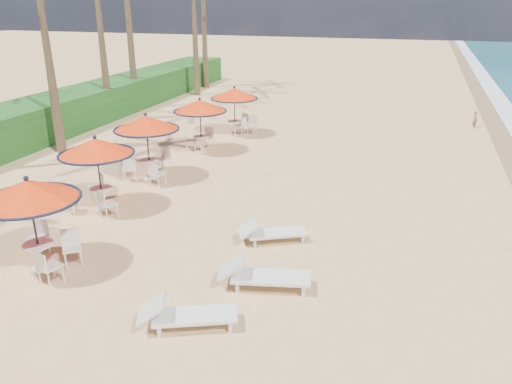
{
  "coord_description": "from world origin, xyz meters",
  "views": [
    {
      "loc": [
        4.03,
        -8.89,
        6.48
      ],
      "look_at": [
        -0.14,
        3.97,
        1.2
      ],
      "focal_mm": 35.0,
      "sensor_mm": 36.0,
      "label": 1
    }
  ],
  "objects_px": {
    "lounger_near": "(184,314)",
    "lounger_mid": "(261,275)",
    "station_1": "(95,156)",
    "station_3": "(200,111)",
    "station_4": "(236,99)",
    "station_0": "(33,202)",
    "lounger_far": "(270,232)",
    "station_2": "(147,131)"
  },
  "relations": [
    {
      "from": "station_1",
      "to": "lounger_mid",
      "type": "height_order",
      "value": "station_1"
    },
    {
      "from": "station_1",
      "to": "station_3",
      "type": "relative_size",
      "value": 1.02
    },
    {
      "from": "lounger_mid",
      "to": "lounger_far",
      "type": "xyz_separation_m",
      "value": [
        -0.48,
        2.37,
        -0.04
      ]
    },
    {
      "from": "station_1",
      "to": "lounger_near",
      "type": "bearing_deg",
      "value": -42.48
    },
    {
      "from": "station_0",
      "to": "lounger_far",
      "type": "relative_size",
      "value": 1.28
    },
    {
      "from": "station_0",
      "to": "lounger_mid",
      "type": "relative_size",
      "value": 1.11
    },
    {
      "from": "station_0",
      "to": "station_1",
      "type": "height_order",
      "value": "station_0"
    },
    {
      "from": "station_3",
      "to": "lounger_near",
      "type": "bearing_deg",
      "value": -67.73
    },
    {
      "from": "station_0",
      "to": "lounger_mid",
      "type": "xyz_separation_m",
      "value": [
        5.56,
        0.86,
        -1.49
      ]
    },
    {
      "from": "station_0",
      "to": "station_4",
      "type": "height_order",
      "value": "station_0"
    },
    {
      "from": "lounger_near",
      "to": "lounger_mid",
      "type": "height_order",
      "value": "lounger_mid"
    },
    {
      "from": "station_2",
      "to": "lounger_near",
      "type": "relative_size",
      "value": 1.19
    },
    {
      "from": "station_0",
      "to": "station_3",
      "type": "height_order",
      "value": "station_0"
    },
    {
      "from": "station_2",
      "to": "station_4",
      "type": "bearing_deg",
      "value": 82.92
    },
    {
      "from": "station_0",
      "to": "lounger_far",
      "type": "distance_m",
      "value": 6.21
    },
    {
      "from": "station_0",
      "to": "station_3",
      "type": "relative_size",
      "value": 1.04
    },
    {
      "from": "station_0",
      "to": "lounger_mid",
      "type": "height_order",
      "value": "station_0"
    },
    {
      "from": "station_2",
      "to": "lounger_near",
      "type": "height_order",
      "value": "station_2"
    },
    {
      "from": "station_1",
      "to": "station_0",
      "type": "bearing_deg",
      "value": -77.13
    },
    {
      "from": "lounger_mid",
      "to": "station_1",
      "type": "bearing_deg",
      "value": 142.27
    },
    {
      "from": "station_0",
      "to": "lounger_near",
      "type": "xyz_separation_m",
      "value": [
        4.49,
        -1.11,
        -1.51
      ]
    },
    {
      "from": "lounger_near",
      "to": "lounger_far",
      "type": "relative_size",
      "value": 1.07
    },
    {
      "from": "station_3",
      "to": "lounger_far",
      "type": "height_order",
      "value": "station_3"
    },
    {
      "from": "station_0",
      "to": "station_1",
      "type": "relative_size",
      "value": 1.02
    },
    {
      "from": "station_1",
      "to": "station_2",
      "type": "height_order",
      "value": "station_2"
    },
    {
      "from": "lounger_near",
      "to": "station_2",
      "type": "bearing_deg",
      "value": 99.5
    },
    {
      "from": "station_3",
      "to": "station_4",
      "type": "relative_size",
      "value": 1.0
    },
    {
      "from": "station_2",
      "to": "lounger_far",
      "type": "xyz_separation_m",
      "value": [
        5.89,
        -3.71,
        -1.54
      ]
    },
    {
      "from": "lounger_far",
      "to": "lounger_mid",
      "type": "bearing_deg",
      "value": -106.92
    },
    {
      "from": "station_2",
      "to": "station_4",
      "type": "xyz_separation_m",
      "value": [
        0.89,
        7.19,
        -0.08
      ]
    },
    {
      "from": "lounger_mid",
      "to": "lounger_far",
      "type": "relative_size",
      "value": 1.14
    },
    {
      "from": "station_3",
      "to": "lounger_near",
      "type": "relative_size",
      "value": 1.14
    },
    {
      "from": "station_4",
      "to": "lounger_near",
      "type": "relative_size",
      "value": 1.14
    },
    {
      "from": "station_4",
      "to": "lounger_mid",
      "type": "height_order",
      "value": "station_4"
    },
    {
      "from": "station_3",
      "to": "station_1",
      "type": "bearing_deg",
      "value": -93.71
    },
    {
      "from": "station_2",
      "to": "lounger_far",
      "type": "height_order",
      "value": "station_2"
    },
    {
      "from": "lounger_mid",
      "to": "station_3",
      "type": "bearing_deg",
      "value": 107.7
    },
    {
      "from": "lounger_near",
      "to": "lounger_mid",
      "type": "xyz_separation_m",
      "value": [
        1.07,
        1.96,
        0.02
      ]
    },
    {
      "from": "station_3",
      "to": "lounger_far",
      "type": "xyz_separation_m",
      "value": [
        5.49,
        -7.63,
        -1.54
      ]
    },
    {
      "from": "station_2",
      "to": "station_4",
      "type": "distance_m",
      "value": 7.25
    },
    {
      "from": "station_2",
      "to": "station_3",
      "type": "xyz_separation_m",
      "value": [
        0.4,
        3.92,
        0.0
      ]
    },
    {
      "from": "station_1",
      "to": "station_2",
      "type": "bearing_deg",
      "value": 88.95
    }
  ]
}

